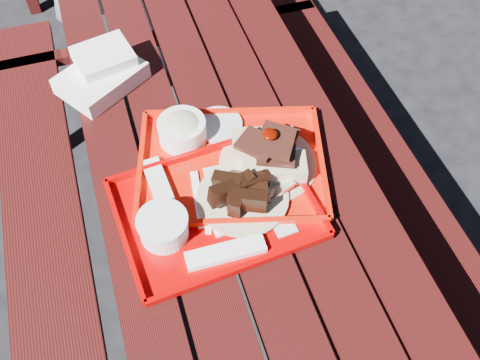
{
  "coord_description": "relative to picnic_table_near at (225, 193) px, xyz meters",
  "views": [
    {
      "loc": [
        -0.25,
        -0.93,
        1.92
      ],
      "look_at": [
        0.0,
        -0.15,
        0.82
      ],
      "focal_mm": 40.0,
      "sensor_mm": 36.0,
      "label": 1
    }
  ],
  "objects": [
    {
      "name": "near_tray",
      "position": [
        0.01,
        -0.03,
        0.23
      ],
      "size": [
        0.59,
        0.52,
        0.16
      ],
      "color": "red",
      "rests_on": "picnic_table_near"
    },
    {
      "name": "picnic_table_near",
      "position": [
        0.0,
        0.0,
        0.0
      ],
      "size": [
        1.41,
        2.4,
        0.75
      ],
      "color": "#380B0A",
      "rests_on": "ground"
    },
    {
      "name": "white_cloth",
      "position": [
        -0.28,
        0.39,
        0.23
      ],
      "size": [
        0.31,
        0.29,
        0.1
      ],
      "color": "white",
      "rests_on": "picnic_table_near"
    },
    {
      "name": "far_tray",
      "position": [
        -0.09,
        -0.19,
        0.22
      ],
      "size": [
        0.53,
        0.43,
        0.08
      ],
      "color": "#B00000",
      "rests_on": "picnic_table_near"
    },
    {
      "name": "ground",
      "position": [
        0.0,
        0.0,
        -0.56
      ],
      "size": [
        60.0,
        60.0,
        0.0
      ],
      "primitive_type": "plane",
      "color": "black",
      "rests_on": "ground"
    }
  ]
}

